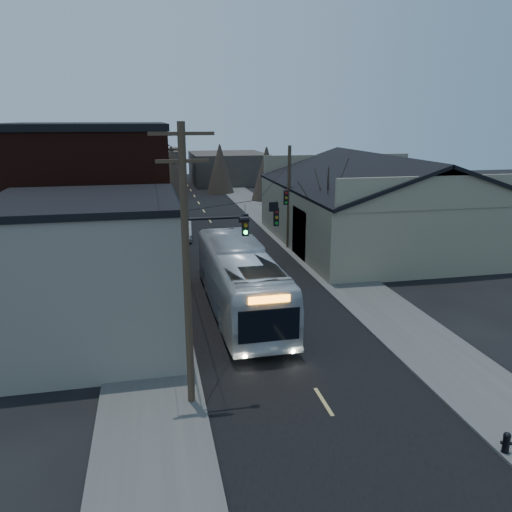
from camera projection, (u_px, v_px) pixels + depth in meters
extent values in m
plane|color=black|center=(343.00, 433.00, 17.40)|extent=(160.00, 160.00, 0.00)
cube|color=black|center=(221.00, 238.00, 45.67)|extent=(9.00, 110.00, 0.02)
cube|color=#474744|center=(148.00, 241.00, 44.35)|extent=(4.00, 110.00, 0.12)
cube|color=#474744|center=(289.00, 234.00, 46.97)|extent=(4.00, 110.00, 0.12)
cube|color=slate|center=(91.00, 276.00, 23.14)|extent=(8.00, 8.00, 7.00)
cube|color=black|center=(91.00, 206.00, 32.90)|extent=(10.00, 12.00, 10.00)
cube|color=#352F2A|center=(114.00, 194.00, 48.48)|extent=(9.00, 14.00, 7.00)
cube|color=#7C715A|center=(378.00, 216.00, 42.92)|extent=(16.00, 20.00, 5.00)
cube|color=black|center=(336.00, 172.00, 41.10)|extent=(8.16, 20.60, 2.86)
cube|color=black|center=(424.00, 170.00, 42.71)|extent=(8.16, 20.60, 2.86)
cube|color=#352F2A|center=(149.00, 169.00, 76.65)|extent=(10.00, 12.00, 6.00)
cube|color=#352F2A|center=(228.00, 168.00, 84.12)|extent=(12.00, 14.00, 5.00)
cone|color=black|center=(327.00, 217.00, 36.60)|extent=(0.40, 0.40, 7.20)
cylinder|color=#382B1E|center=(187.00, 273.00, 17.82)|extent=(0.28, 0.28, 10.50)
cube|color=#382B1E|center=(181.00, 134.00, 16.53)|extent=(2.20, 0.12, 0.12)
cylinder|color=#382B1E|center=(169.00, 208.00, 32.02)|extent=(0.28, 0.28, 10.00)
cube|color=#382B1E|center=(165.00, 135.00, 30.80)|extent=(2.20, 0.12, 0.12)
cylinder|color=#382B1E|center=(162.00, 183.00, 46.23)|extent=(0.28, 0.28, 9.50)
cube|color=#382B1E|center=(159.00, 135.00, 45.07)|extent=(2.20, 0.12, 0.12)
cylinder|color=#382B1E|center=(158.00, 170.00, 60.43)|extent=(0.28, 0.28, 9.00)
cube|color=#382B1E|center=(156.00, 136.00, 59.34)|extent=(2.20, 0.12, 0.12)
cylinder|color=#382B1E|center=(289.00, 198.00, 40.84)|extent=(0.28, 0.28, 8.50)
cube|color=black|center=(245.00, 225.00, 22.48)|extent=(0.28, 0.20, 1.00)
cube|color=black|center=(276.00, 217.00, 27.41)|extent=(0.28, 0.20, 1.00)
cube|color=black|center=(286.00, 198.00, 33.48)|extent=(0.28, 0.20, 1.00)
imported|color=silver|center=(240.00, 280.00, 27.84)|extent=(3.29, 13.56, 3.77)
imported|color=#A8ABB0|center=(183.00, 231.00, 45.06)|extent=(1.90, 4.68, 1.51)
cylinder|color=black|center=(506.00, 444.00, 16.13)|extent=(0.23, 0.23, 0.57)
sphere|color=black|center=(507.00, 436.00, 16.05)|extent=(0.25, 0.25, 0.25)
cylinder|color=black|center=(506.00, 443.00, 16.12)|extent=(0.35, 0.24, 0.11)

